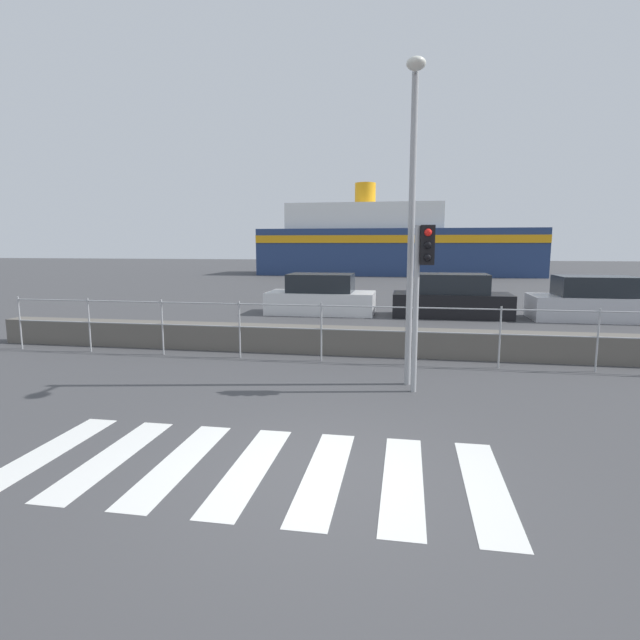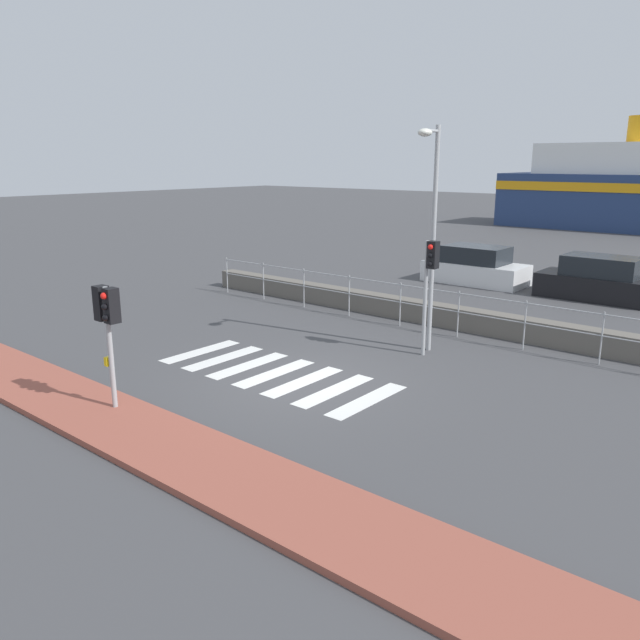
{
  "view_description": "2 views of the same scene",
  "coord_description": "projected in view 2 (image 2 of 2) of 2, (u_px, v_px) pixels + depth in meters",
  "views": [
    {
      "loc": [
        0.91,
        -5.38,
        2.64
      ],
      "look_at": [
        -0.37,
        2.0,
        1.5
      ],
      "focal_mm": 28.0,
      "sensor_mm": 36.0,
      "label": 1
    },
    {
      "loc": [
        8.9,
        -10.07,
        4.9
      ],
      "look_at": [
        -0.31,
        1.0,
        1.2
      ],
      "focal_mm": 35.0,
      "sensor_mm": 36.0,
      "label": 2
    }
  ],
  "objects": [
    {
      "name": "ground_plane",
      "position": [
        302.0,
        381.0,
        14.23
      ],
      "size": [
        160.0,
        160.0,
        0.0
      ],
      "primitive_type": "plane",
      "color": "#424244"
    },
    {
      "name": "sidewalk_brick",
      "position": [
        151.0,
        439.0,
        11.16
      ],
      "size": [
        24.0,
        1.8,
        0.12
      ],
      "color": "#934C3D",
      "rests_on": "ground_plane"
    },
    {
      "name": "crosswalk",
      "position": [
        275.0,
        373.0,
        14.77
      ],
      "size": [
        5.85,
        2.4,
        0.01
      ],
      "color": "silver",
      "rests_on": "ground_plane"
    },
    {
      "name": "seawall",
      "position": [
        442.0,
        315.0,
        18.97
      ],
      "size": [
        19.36,
        0.55,
        0.64
      ],
      "color": "#605B54",
      "rests_on": "ground_plane"
    },
    {
      "name": "harbor_fence",
      "position": [
        429.0,
        302.0,
        18.18
      ],
      "size": [
        17.47,
        0.04,
        1.34
      ],
      "color": "#9EA0A3",
      "rests_on": "ground_plane"
    },
    {
      "name": "traffic_light_near",
      "position": [
        107.0,
        316.0,
        12.0
      ],
      "size": [
        0.58,
        0.41,
        2.56
      ],
      "color": "#9EA0A3",
      "rests_on": "ground_plane"
    },
    {
      "name": "traffic_light_far",
      "position": [
        430.0,
        273.0,
        15.56
      ],
      "size": [
        0.34,
        0.32,
        2.97
      ],
      "color": "#9EA0A3",
      "rests_on": "ground_plane"
    },
    {
      "name": "streetlamp",
      "position": [
        431.0,
        215.0,
        15.59
      ],
      "size": [
        0.32,
        0.89,
        5.73
      ],
      "color": "#9EA0A3",
      "rests_on": "ground_plane"
    },
    {
      "name": "parked_car_white",
      "position": [
        475.0,
        267.0,
        25.44
      ],
      "size": [
        4.06,
        1.88,
        1.53
      ],
      "color": "silver",
      "rests_on": "ground_plane"
    },
    {
      "name": "parked_car_black",
      "position": [
        600.0,
        281.0,
        22.43
      ],
      "size": [
        4.21,
        1.8,
        1.58
      ],
      "color": "black",
      "rests_on": "ground_plane"
    }
  ]
}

